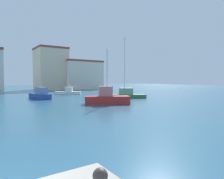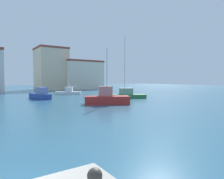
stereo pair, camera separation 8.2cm
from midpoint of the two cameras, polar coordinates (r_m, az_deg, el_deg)
The scene contains 7 objects.
water at distance 28.69m, azimuth -2.65°, elevation -2.63°, with size 160.00×160.00×0.00m, color #285670.
sailboat_red_near_pier at distance 22.31m, azimuth -1.58°, elevation -2.51°, with size 5.12×3.70×6.10m.
sailboat_white_center_channel at distance 37.45m, azimuth -12.32°, elevation -0.64°, with size 4.59×3.44×6.06m.
motorboat_blue_mid_harbor at distance 30.23m, azimuth -19.69°, elevation -1.37°, with size 2.12×4.63×1.68m.
sailboat_green_distant_north at distance 29.75m, azimuth 3.61°, elevation -1.41°, with size 6.29×4.62×8.90m.
waterfront_apartments at distance 57.76m, azimuth -16.98°, elevation 5.62°, with size 7.69×8.38×11.32m.
harbor_office at distance 57.73m, azimuth -8.18°, elevation 4.12°, with size 10.71×5.22×8.11m.
Camera 1 is at (0.10, -4.36, 2.72)m, focal length 32.34 mm.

